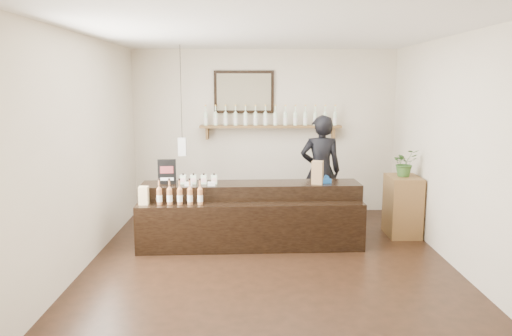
% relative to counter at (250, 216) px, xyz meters
% --- Properties ---
extents(ground, '(5.00, 5.00, 0.00)m').
position_rel_counter_xyz_m(ground, '(0.24, -0.59, -0.40)').
color(ground, black).
rests_on(ground, ground).
extents(room_shell, '(5.00, 5.00, 5.00)m').
position_rel_counter_xyz_m(room_shell, '(0.24, -0.59, 1.30)').
color(room_shell, beige).
rests_on(room_shell, ground).
extents(back_wall_decor, '(2.66, 0.96, 1.69)m').
position_rel_counter_xyz_m(back_wall_decor, '(0.10, 1.79, 1.35)').
color(back_wall_decor, brown).
rests_on(back_wall_decor, ground).
extents(counter, '(3.06, 0.93, 0.99)m').
position_rel_counter_xyz_m(counter, '(0.00, 0.00, 0.00)').
color(counter, black).
rests_on(counter, ground).
extents(promo_sign, '(0.25, 0.04, 0.35)m').
position_rel_counter_xyz_m(promo_sign, '(-1.15, 0.04, 0.62)').
color(promo_sign, black).
rests_on(promo_sign, counter).
extents(paper_bag, '(0.17, 0.15, 0.32)m').
position_rel_counter_xyz_m(paper_bag, '(0.92, 0.04, 0.61)').
color(paper_bag, '#997A4A').
rests_on(paper_bag, counter).
extents(tape_dispenser, '(0.14, 0.09, 0.11)m').
position_rel_counter_xyz_m(tape_dispenser, '(1.06, 0.09, 0.49)').
color(tape_dispenser, '#1857AB').
rests_on(tape_dispenser, counter).
extents(side_cabinet, '(0.44, 0.61, 0.88)m').
position_rel_counter_xyz_m(side_cabinet, '(2.24, 0.41, 0.04)').
color(side_cabinet, brown).
rests_on(side_cabinet, ground).
extents(potted_plant, '(0.43, 0.40, 0.40)m').
position_rel_counter_xyz_m(potted_plant, '(2.24, 0.41, 0.68)').
color(potted_plant, '#325923').
rests_on(potted_plant, side_cabinet).
extents(shopkeeper, '(0.72, 0.48, 1.97)m').
position_rel_counter_xyz_m(shopkeeper, '(1.10, 0.96, 0.59)').
color(shopkeeper, black).
rests_on(shopkeeper, ground).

